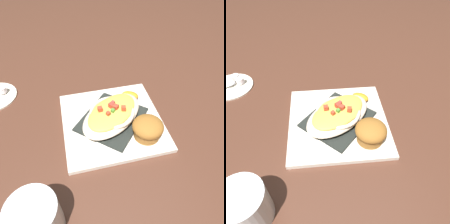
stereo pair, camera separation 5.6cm
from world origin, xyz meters
TOP-DOWN VIEW (x-y plane):
  - ground_plane at (0.00, 0.00)m, footprint 2.60×2.60m
  - square_plate at (0.00, 0.00)m, footprint 0.27×0.27m
  - folded_napkin at (0.00, 0.00)m, footprint 0.21×0.22m
  - gratin_dish at (-0.00, 0.00)m, footprint 0.22×0.21m
  - muffin at (-0.07, 0.07)m, footprint 0.08×0.08m
  - orange_garnish at (-0.07, -0.07)m, footprint 0.06×0.06m
  - coffee_mug at (0.18, 0.23)m, footprint 0.12×0.09m
  - creamer_cup_0 at (0.30, -0.18)m, footprint 0.02×0.02m

SIDE VIEW (x-z plane):
  - ground_plane at x=0.00m, z-range 0.00..0.00m
  - square_plate at x=0.00m, z-range 0.00..0.01m
  - folded_napkin at x=0.00m, z-range 0.01..0.02m
  - creamer_cup_0 at x=0.30m, z-range 0.01..0.03m
  - orange_garnish at x=-0.07m, z-range 0.01..0.03m
  - gratin_dish at x=0.00m, z-range 0.01..0.06m
  - coffee_mug at x=0.18m, z-range -0.01..0.08m
  - muffin at x=-0.07m, z-range 0.01..0.07m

